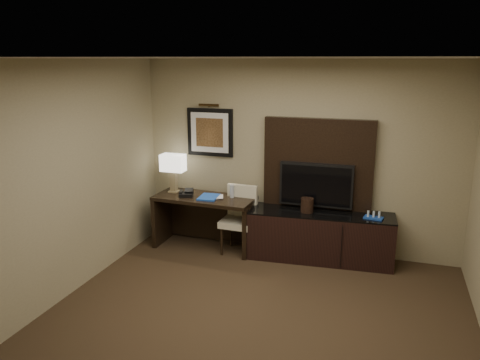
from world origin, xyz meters
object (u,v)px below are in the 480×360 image
at_px(credenza, 319,236).
at_px(table_lamp, 173,172).
at_px(desk_chair, 238,222).
at_px(water_bottle, 232,191).
at_px(tv, 316,185).
at_px(desk, 205,222).
at_px(desk_phone, 186,193).
at_px(minibar_tray, 374,215).
at_px(ice_bucket, 307,205).

relative_size(credenza, table_lamp, 3.29).
height_order(desk_chair, water_bottle, water_bottle).
xyz_separation_m(tv, water_bottle, (-1.17, -0.14, -0.16)).
distance_m(desk, tv, 1.70).
bearing_deg(water_bottle, desk, -168.07).
bearing_deg(desk, water_bottle, 14.62).
bearing_deg(desk, desk_phone, -164.60).
height_order(desk, tv, tv).
height_order(credenza, desk_chair, desk_chair).
height_order(desk, minibar_tray, desk).
distance_m(desk_chair, ice_bucket, 1.01).
xyz_separation_m(desk, table_lamp, (-0.52, 0.09, 0.69)).
relative_size(desk, desk_phone, 7.46).
bearing_deg(credenza, ice_bucket, -171.63).
bearing_deg(tv, minibar_tray, -12.81).
bearing_deg(desk_chair, ice_bucket, 7.41).
bearing_deg(desk_phone, minibar_tray, -15.27).
xyz_separation_m(credenza, table_lamp, (-2.18, 0.01, 0.73)).
xyz_separation_m(desk_chair, water_bottle, (-0.13, 0.12, 0.40)).
xyz_separation_m(credenza, ice_bucket, (-0.18, -0.04, 0.44)).
distance_m(credenza, desk_phone, 1.98).
bearing_deg(table_lamp, water_bottle, -0.53).
bearing_deg(tv, table_lamp, -176.50).
bearing_deg(water_bottle, tv, 6.62).
height_order(desk_chair, table_lamp, table_lamp).
bearing_deg(ice_bucket, desk_chair, -175.17).
bearing_deg(minibar_tray, ice_bucket, 179.96).
relative_size(water_bottle, ice_bucket, 0.96).
distance_m(desk, desk_phone, 0.51).
height_order(table_lamp, minibar_tray, table_lamp).
distance_m(water_bottle, ice_bucket, 1.09).
bearing_deg(desk_chair, minibar_tray, 5.10).
distance_m(desk_phone, minibar_tray, 2.61).
height_order(desk, credenza, desk).
relative_size(desk, water_bottle, 7.73).
xyz_separation_m(desk_chair, minibar_tray, (1.83, 0.08, 0.26)).
height_order(tv, minibar_tray, tv).
bearing_deg(ice_bucket, water_bottle, 177.75).
xyz_separation_m(credenza, minibar_tray, (0.70, -0.04, 0.38)).
bearing_deg(desk_chair, table_lamp, 175.34).
distance_m(tv, table_lamp, 2.09).
distance_m(table_lamp, water_bottle, 0.94).
xyz_separation_m(credenza, desk_chair, (-1.14, -0.12, 0.12)).
bearing_deg(desk, tv, 10.66).
bearing_deg(water_bottle, minibar_tray, -1.27).
xyz_separation_m(desk_chair, ice_bucket, (0.96, 0.08, 0.31)).
relative_size(tv, ice_bucket, 5.16).
bearing_deg(desk_chair, tv, 16.57).
bearing_deg(credenza, minibar_tray, -7.27).
relative_size(table_lamp, water_bottle, 3.21).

